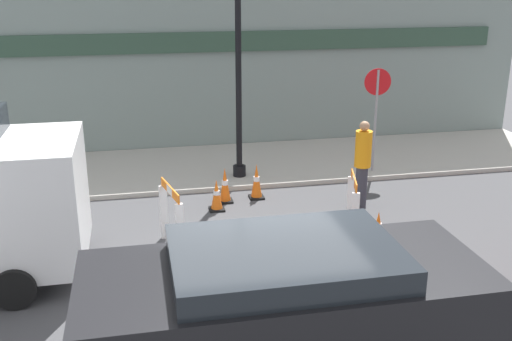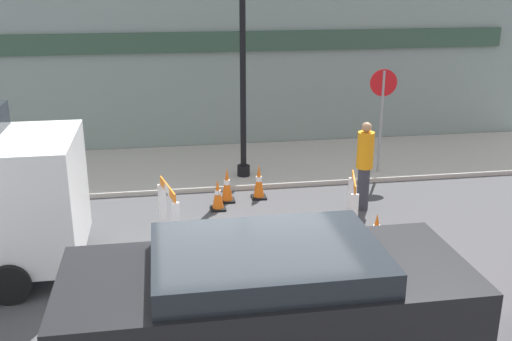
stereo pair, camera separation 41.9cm
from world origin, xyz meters
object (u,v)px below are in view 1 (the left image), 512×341
Objects in this scene: parked_car_1 at (284,309)px; stop_sign at (376,103)px; streetlamp_post at (238,27)px; person_worker at (363,162)px.

stop_sign is at bearing 60.55° from parked_car_1.
streetlamp_post reaches higher than parked_car_1.
parked_car_1 is at bearing -96.15° from streetlamp_post.
stop_sign is at bearing -137.21° from person_worker.
person_worker is 0.40× the size of parked_car_1.
person_worker is 5.69m from parked_car_1.
streetlamp_post reaches higher than stop_sign.
streetlamp_post is 2.15× the size of stop_sign.
stop_sign is 2.25m from person_worker.
stop_sign is 1.34× the size of person_worker.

